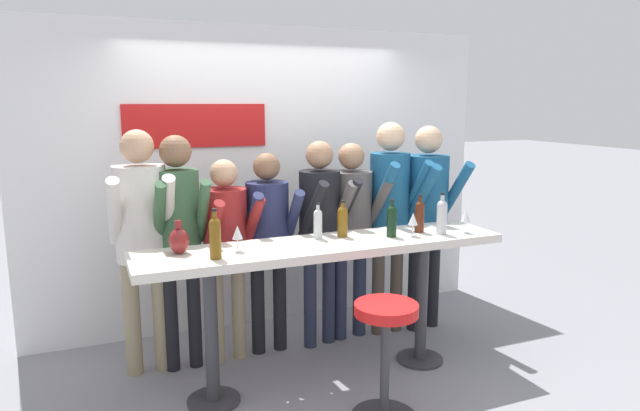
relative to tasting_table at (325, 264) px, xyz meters
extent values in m
plane|color=gray|center=(0.00, 0.00, -0.88)|extent=(40.00, 40.00, 0.00)
cube|color=white|center=(0.00, 1.34, 0.45)|extent=(4.23, 0.10, 2.66)
cube|color=red|center=(-0.63, 1.28, 0.93)|extent=(1.19, 0.02, 0.36)
cube|color=silver|center=(0.00, 0.00, 0.13)|extent=(2.63, 0.56, 0.06)
cylinder|color=#333338|center=(-0.82, 0.00, -0.37)|extent=(0.09, 0.09, 0.97)
cylinder|color=#333338|center=(-0.82, 0.00, -0.87)|extent=(0.36, 0.36, 0.02)
cylinder|color=#333338|center=(0.82, 0.00, -0.37)|extent=(0.09, 0.09, 0.97)
cylinder|color=#333338|center=(0.82, 0.00, -0.87)|extent=(0.36, 0.36, 0.02)
cylinder|color=#333338|center=(0.15, -0.63, -0.50)|extent=(0.06, 0.06, 0.71)
cylinder|color=red|center=(0.15, -0.63, -0.14)|extent=(0.40, 0.40, 0.07)
cylinder|color=gray|center=(-1.27, 0.64, -0.44)|extent=(0.12, 0.12, 0.87)
cylinder|color=gray|center=(-1.06, 0.63, -0.44)|extent=(0.12, 0.12, 0.87)
cylinder|color=beige|center=(-1.17, 0.64, 0.34)|extent=(0.39, 0.39, 0.69)
sphere|color=tan|center=(-1.17, 0.64, 0.82)|extent=(0.24, 0.24, 0.24)
cylinder|color=beige|center=(-1.35, 0.48, 0.39)|extent=(0.11, 0.41, 0.53)
cylinder|color=beige|center=(-1.00, 0.46, 0.39)|extent=(0.11, 0.41, 0.53)
cylinder|color=black|center=(-1.00, 0.59, -0.45)|extent=(0.10, 0.10, 0.85)
cylinder|color=black|center=(-0.82, 0.59, -0.45)|extent=(0.10, 0.10, 0.85)
cylinder|color=#335638|center=(-0.91, 0.59, 0.31)|extent=(0.32, 0.32, 0.67)
sphere|color=brown|center=(-0.91, 0.59, 0.78)|extent=(0.23, 0.23, 0.23)
cylinder|color=#335638|center=(-1.06, 0.43, 0.36)|extent=(0.08, 0.39, 0.51)
cylinder|color=#335638|center=(-0.76, 0.42, 0.36)|extent=(0.08, 0.39, 0.51)
cylinder|color=gray|center=(-0.65, 0.58, -0.50)|extent=(0.11, 0.11, 0.76)
cylinder|color=gray|center=(-0.47, 0.61, -0.50)|extent=(0.11, 0.11, 0.76)
cylinder|color=maroon|center=(-0.56, 0.60, 0.18)|extent=(0.38, 0.38, 0.60)
sphere|color=tan|center=(-0.56, 0.60, 0.60)|extent=(0.21, 0.21, 0.21)
cylinder|color=maroon|center=(-0.69, 0.43, 0.23)|extent=(0.13, 0.37, 0.46)
cylinder|color=maroon|center=(-0.39, 0.48, 0.23)|extent=(0.13, 0.37, 0.46)
cylinder|color=black|center=(-0.31, 0.63, -0.49)|extent=(0.11, 0.11, 0.78)
cylinder|color=black|center=(-0.13, 0.63, -0.49)|extent=(0.11, 0.11, 0.78)
cylinder|color=#23284C|center=(-0.22, 0.63, 0.21)|extent=(0.34, 0.34, 0.61)
sphere|color=brown|center=(-0.22, 0.63, 0.63)|extent=(0.21, 0.21, 0.21)
cylinder|color=#23284C|center=(-0.38, 0.48, 0.25)|extent=(0.08, 0.37, 0.47)
cylinder|color=#23284C|center=(-0.06, 0.48, 0.25)|extent=(0.08, 0.37, 0.47)
cylinder|color=#23283D|center=(0.12, 0.58, -0.47)|extent=(0.11, 0.11, 0.82)
cylinder|color=#23283D|center=(0.30, 0.61, -0.47)|extent=(0.11, 0.11, 0.82)
cylinder|color=black|center=(0.21, 0.59, 0.26)|extent=(0.38, 0.38, 0.65)
sphere|color=#9E7556|center=(0.21, 0.59, 0.71)|extent=(0.22, 0.22, 0.22)
cylinder|color=black|center=(0.08, 0.41, 0.31)|extent=(0.14, 0.39, 0.50)
cylinder|color=black|center=(0.39, 0.47, 0.31)|extent=(0.14, 0.39, 0.50)
cylinder|color=#23283D|center=(0.42, 0.63, -0.48)|extent=(0.11, 0.11, 0.80)
cylinder|color=#23283D|center=(0.61, 0.65, -0.48)|extent=(0.11, 0.11, 0.80)
cylinder|color=#514C4C|center=(0.51, 0.64, 0.24)|extent=(0.38, 0.38, 0.64)
sphere|color=#9E7556|center=(0.51, 0.64, 0.69)|extent=(0.22, 0.22, 0.22)
cylinder|color=#514C4C|center=(0.36, 0.47, 0.29)|extent=(0.12, 0.39, 0.49)
cylinder|color=#514C4C|center=(0.69, 0.50, 0.29)|extent=(0.12, 0.39, 0.49)
cylinder|color=#473D33|center=(0.76, 0.60, -0.44)|extent=(0.11, 0.11, 0.88)
cylinder|color=#473D33|center=(0.95, 0.61, -0.44)|extent=(0.11, 0.11, 0.88)
cylinder|color=#19517A|center=(0.86, 0.61, 0.35)|extent=(0.35, 0.35, 0.70)
sphere|color=#D6AD89|center=(0.86, 0.61, 0.84)|extent=(0.24, 0.24, 0.24)
cylinder|color=#19517A|center=(0.70, 0.43, 0.40)|extent=(0.09, 0.41, 0.53)
cylinder|color=#19517A|center=(1.02, 0.44, 0.40)|extent=(0.09, 0.41, 0.53)
cylinder|color=black|center=(1.10, 0.56, -0.45)|extent=(0.12, 0.12, 0.87)
cylinder|color=black|center=(1.31, 0.58, -0.45)|extent=(0.12, 0.12, 0.87)
cylinder|color=#19517A|center=(1.21, 0.57, 0.33)|extent=(0.40, 0.40, 0.69)
sphere|color=#D6AD89|center=(1.21, 0.57, 0.81)|extent=(0.23, 0.23, 0.23)
cylinder|color=#19517A|center=(1.05, 0.39, 0.38)|extent=(0.13, 0.41, 0.53)
cylinder|color=#19517A|center=(1.40, 0.42, 0.38)|extent=(0.13, 0.41, 0.53)
cylinder|color=#B7BCC1|center=(0.00, 0.12, 0.25)|extent=(0.06, 0.06, 0.18)
sphere|color=#B7BCC1|center=(0.00, 0.12, 0.34)|extent=(0.06, 0.06, 0.06)
cylinder|color=#B7BCC1|center=(0.00, 0.12, 0.37)|extent=(0.02, 0.02, 0.06)
cylinder|color=black|center=(0.00, 0.12, 0.41)|extent=(0.03, 0.03, 0.01)
cylinder|color=brown|center=(-0.79, -0.12, 0.27)|extent=(0.07, 0.07, 0.22)
sphere|color=brown|center=(-0.79, -0.12, 0.38)|extent=(0.07, 0.07, 0.07)
cylinder|color=brown|center=(-0.79, -0.12, 0.42)|extent=(0.03, 0.03, 0.08)
cylinder|color=black|center=(-0.79, -0.12, 0.47)|extent=(0.03, 0.03, 0.02)
cylinder|color=black|center=(0.52, -0.03, 0.25)|extent=(0.07, 0.07, 0.20)
sphere|color=black|center=(0.52, -0.03, 0.35)|extent=(0.07, 0.07, 0.07)
cylinder|color=black|center=(0.52, -0.03, 0.39)|extent=(0.03, 0.03, 0.07)
cylinder|color=black|center=(0.52, -0.03, 0.43)|extent=(0.03, 0.03, 0.01)
cylinder|color=brown|center=(0.19, 0.12, 0.25)|extent=(0.08, 0.08, 0.19)
sphere|color=brown|center=(0.19, 0.12, 0.34)|extent=(0.08, 0.08, 0.08)
cylinder|color=brown|center=(0.19, 0.12, 0.38)|extent=(0.03, 0.03, 0.07)
cylinder|color=black|center=(0.19, 0.12, 0.42)|extent=(0.03, 0.03, 0.01)
cylinder|color=#4C1E0F|center=(0.79, 0.02, 0.26)|extent=(0.07, 0.07, 0.20)
sphere|color=#4C1E0F|center=(0.79, 0.02, 0.36)|extent=(0.07, 0.07, 0.07)
cylinder|color=#4C1E0F|center=(0.79, 0.02, 0.39)|extent=(0.03, 0.03, 0.07)
cylinder|color=black|center=(0.79, 0.02, 0.44)|extent=(0.03, 0.03, 0.01)
cylinder|color=#B7BCC1|center=(0.90, -0.10, 0.26)|extent=(0.08, 0.08, 0.22)
sphere|color=#B7BCC1|center=(0.90, -0.10, 0.37)|extent=(0.08, 0.08, 0.08)
cylinder|color=#B7BCC1|center=(0.90, -0.10, 0.41)|extent=(0.03, 0.03, 0.08)
cylinder|color=black|center=(0.90, -0.10, 0.46)|extent=(0.03, 0.03, 0.02)
cylinder|color=silver|center=(-0.62, -0.01, 0.16)|extent=(0.06, 0.06, 0.01)
cylinder|color=silver|center=(-0.62, -0.01, 0.20)|extent=(0.01, 0.01, 0.08)
cone|color=silver|center=(-0.62, -0.01, 0.29)|extent=(0.07, 0.07, 0.09)
cylinder|color=silver|center=(0.67, -0.08, 0.16)|extent=(0.06, 0.06, 0.01)
cylinder|color=silver|center=(0.67, -0.08, 0.20)|extent=(0.01, 0.01, 0.08)
cone|color=silver|center=(0.67, -0.08, 0.29)|extent=(0.07, 0.07, 0.09)
cylinder|color=silver|center=(1.09, -0.13, 0.16)|extent=(0.06, 0.06, 0.01)
cylinder|color=silver|center=(1.09, -0.13, 0.20)|extent=(0.01, 0.01, 0.08)
cone|color=silver|center=(1.09, -0.13, 0.29)|extent=(0.07, 0.07, 0.09)
ellipsoid|color=maroon|center=(-0.99, 0.09, 0.24)|extent=(0.13, 0.13, 0.17)
cylinder|color=maroon|center=(-0.99, 0.09, 0.35)|extent=(0.04, 0.04, 0.05)
camera|label=1|loc=(-1.53, -3.56, 1.13)|focal=32.00mm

